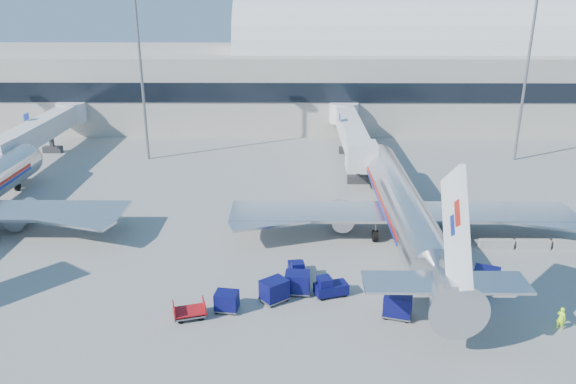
{
  "coord_description": "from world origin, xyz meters",
  "views": [
    {
      "loc": [
        -0.2,
        -43.71,
        21.95
      ],
      "look_at": [
        -0.66,
        6.0,
        3.91
      ],
      "focal_mm": 35.0,
      "sensor_mm": 36.0,
      "label": 1
    }
  ],
  "objects_px": {
    "cart_train_a": "(297,282)",
    "cart_solo_far": "(487,278)",
    "airliner_main": "(403,208)",
    "tug_right": "(457,275)",
    "tug_lead": "(330,287)",
    "cart_train_c": "(227,301)",
    "cart_train_b": "(274,290)",
    "barrier_near": "(496,244)",
    "jetbridge_mid": "(43,129)",
    "jetbridge_near": "(350,130)",
    "tug_left": "(297,269)",
    "ramp_worker": "(561,318)",
    "mast_east": "(530,48)",
    "barrier_mid": "(533,244)",
    "cart_solo_near": "(398,305)",
    "mast_west": "(139,48)",
    "barrier_far": "(570,244)",
    "cart_open_red": "(190,312)"
  },
  "relations": [
    {
      "from": "jetbridge_mid",
      "to": "cart_solo_near",
      "type": "bearing_deg",
      "value": -43.84
    },
    {
      "from": "mast_east",
      "to": "tug_left",
      "type": "xyz_separation_m",
      "value": [
        -29.87,
        -33.37,
        -14.1
      ]
    },
    {
      "from": "barrier_mid",
      "to": "cart_solo_near",
      "type": "relative_size",
      "value": 1.27
    },
    {
      "from": "tug_left",
      "to": "jetbridge_near",
      "type": "bearing_deg",
      "value": -21.13
    },
    {
      "from": "airliner_main",
      "to": "mast_west",
      "type": "bearing_deg",
      "value": 139.64
    },
    {
      "from": "mast_east",
      "to": "tug_lead",
      "type": "distance_m",
      "value": 47.59
    },
    {
      "from": "cart_train_c",
      "to": "mast_west",
      "type": "bearing_deg",
      "value": 119.71
    },
    {
      "from": "barrier_near",
      "to": "cart_train_b",
      "type": "height_order",
      "value": "cart_train_b"
    },
    {
      "from": "cart_solo_near",
      "to": "tug_right",
      "type": "bearing_deg",
      "value": 57.71
    },
    {
      "from": "mast_west",
      "to": "barrier_far",
      "type": "height_order",
      "value": "mast_west"
    },
    {
      "from": "jetbridge_mid",
      "to": "barrier_near",
      "type": "distance_m",
      "value": 59.9
    },
    {
      "from": "cart_solo_far",
      "to": "cart_open_red",
      "type": "height_order",
      "value": "cart_solo_far"
    },
    {
      "from": "barrier_near",
      "to": "cart_solo_near",
      "type": "distance_m",
      "value": 15.52
    },
    {
      "from": "mast_east",
      "to": "barrier_mid",
      "type": "distance_m",
      "value": 32.64
    },
    {
      "from": "tug_lead",
      "to": "tug_left",
      "type": "relative_size",
      "value": 1.11
    },
    {
      "from": "mast_west",
      "to": "tug_lead",
      "type": "xyz_separation_m",
      "value": [
        22.62,
        -36.3,
        -14.06
      ]
    },
    {
      "from": "mast_west",
      "to": "barrier_far",
      "type": "distance_m",
      "value": 54.58
    },
    {
      "from": "tug_lead",
      "to": "cart_train_c",
      "type": "relative_size",
      "value": 1.46
    },
    {
      "from": "mast_west",
      "to": "tug_left",
      "type": "bearing_deg",
      "value": -58.9
    },
    {
      "from": "airliner_main",
      "to": "tug_right",
      "type": "relative_size",
      "value": 13.74
    },
    {
      "from": "mast_west",
      "to": "tug_lead",
      "type": "distance_m",
      "value": 45.02
    },
    {
      "from": "airliner_main",
      "to": "tug_lead",
      "type": "relative_size",
      "value": 13.63
    },
    {
      "from": "jetbridge_mid",
      "to": "cart_train_c",
      "type": "bearing_deg",
      "value": -53.15
    },
    {
      "from": "barrier_near",
      "to": "cart_solo_far",
      "type": "xyz_separation_m",
      "value": [
        -3.24,
        -7.23,
        0.49
      ]
    },
    {
      "from": "cart_open_red",
      "to": "jetbridge_mid",
      "type": "bearing_deg",
      "value": 107.32
    },
    {
      "from": "cart_train_b",
      "to": "cart_train_c",
      "type": "height_order",
      "value": "cart_train_b"
    },
    {
      "from": "barrier_near",
      "to": "ramp_worker",
      "type": "height_order",
      "value": "ramp_worker"
    },
    {
      "from": "jetbridge_near",
      "to": "ramp_worker",
      "type": "relative_size",
      "value": 16.46
    },
    {
      "from": "barrier_near",
      "to": "tug_lead",
      "type": "distance_m",
      "value": 17.48
    },
    {
      "from": "cart_train_c",
      "to": "cart_train_b",
      "type": "bearing_deg",
      "value": 30.88
    },
    {
      "from": "jetbridge_near",
      "to": "tug_left",
      "type": "xyz_separation_m",
      "value": [
        -7.47,
        -34.18,
        -3.24
      ]
    },
    {
      "from": "barrier_mid",
      "to": "tug_left",
      "type": "bearing_deg",
      "value": -165.77
    },
    {
      "from": "mast_east",
      "to": "tug_lead",
      "type": "relative_size",
      "value": 8.27
    },
    {
      "from": "cart_train_a",
      "to": "cart_solo_far",
      "type": "xyz_separation_m",
      "value": [
        14.6,
        0.73,
        0.03
      ]
    },
    {
      "from": "airliner_main",
      "to": "tug_left",
      "type": "distance_m",
      "value": 12.82
    },
    {
      "from": "mast_east",
      "to": "tug_left",
      "type": "bearing_deg",
      "value": -131.83
    },
    {
      "from": "tug_left",
      "to": "cart_train_b",
      "type": "relative_size",
      "value": 1.0
    },
    {
      "from": "jetbridge_near",
      "to": "ramp_worker",
      "type": "distance_m",
      "value": 42.81
    },
    {
      "from": "tug_right",
      "to": "cart_train_b",
      "type": "xyz_separation_m",
      "value": [
        -14.32,
        -2.8,
        0.18
      ]
    },
    {
      "from": "barrier_mid",
      "to": "cart_solo_near",
      "type": "xyz_separation_m",
      "value": [
        -14.07,
        -11.17,
        0.5
      ]
    },
    {
      "from": "jetbridge_mid",
      "to": "mast_west",
      "type": "relative_size",
      "value": 1.22
    },
    {
      "from": "barrier_near",
      "to": "jetbridge_mid",
      "type": "bearing_deg",
      "value": 151.2
    },
    {
      "from": "jetbridge_mid",
      "to": "jetbridge_near",
      "type": "bearing_deg",
      "value": 0.0
    },
    {
      "from": "ramp_worker",
      "to": "tug_left",
      "type": "bearing_deg",
      "value": 27.83
    },
    {
      "from": "tug_lead",
      "to": "tug_right",
      "type": "height_order",
      "value": "tug_right"
    },
    {
      "from": "barrier_far",
      "to": "cart_train_a",
      "type": "distance_m",
      "value": 25.7
    },
    {
      "from": "barrier_mid",
      "to": "tug_right",
      "type": "bearing_deg",
      "value": -143.62
    },
    {
      "from": "cart_train_b",
      "to": "jetbridge_mid",
      "type": "bearing_deg",
      "value": 92.55
    },
    {
      "from": "barrier_far",
      "to": "cart_train_c",
      "type": "height_order",
      "value": "cart_train_c"
    },
    {
      "from": "tug_right",
      "to": "cart_train_c",
      "type": "distance_m",
      "value": 18.19
    }
  ]
}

